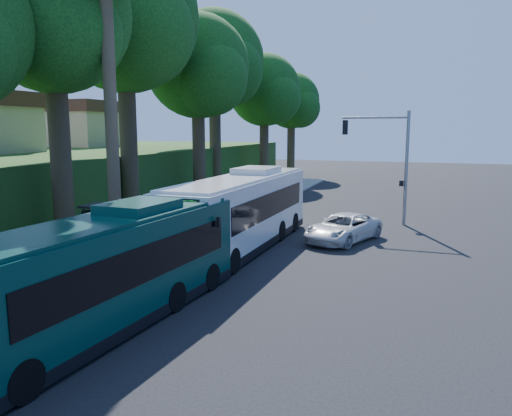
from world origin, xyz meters
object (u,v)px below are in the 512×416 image
at_px(white_bus, 242,210).
at_px(pickup, 343,228).
at_px(teal_bus, 102,272).
at_px(bus_shelter, 116,221).

xyz_separation_m(white_bus, pickup, (4.53, 3.17, -1.19)).
bearing_deg(pickup, teal_bus, -89.24).
xyz_separation_m(white_bus, teal_bus, (-0.38, -10.90, -0.15)).
relative_size(bus_shelter, pickup, 0.62).
distance_m(bus_shelter, white_bus, 6.12).
height_order(teal_bus, pickup, teal_bus).
xyz_separation_m(bus_shelter, white_bus, (4.66, 3.96, 0.10)).
bearing_deg(pickup, white_bus, -125.04).
height_order(white_bus, pickup, white_bus).
bearing_deg(teal_bus, pickup, 75.65).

